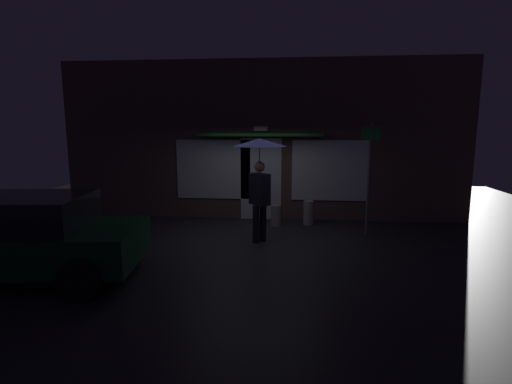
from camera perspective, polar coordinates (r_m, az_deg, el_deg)
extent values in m
plane|color=#26262B|center=(8.66, -0.52, -7.24)|extent=(18.00, 18.00, 0.00)
cube|color=brown|center=(10.64, 0.82, 7.51)|extent=(10.92, 0.30, 4.25)
cube|color=white|center=(10.55, 0.73, 1.90)|extent=(1.10, 0.04, 2.20)
cube|color=white|center=(10.71, -6.23, 3.30)|extent=(2.02, 0.04, 1.60)
cube|color=white|center=(10.53, 10.78, 3.09)|extent=(2.02, 0.04, 1.60)
cube|color=white|center=(10.38, 0.70, 9.25)|extent=(0.36, 0.16, 0.12)
cube|color=#144C19|center=(10.14, 0.58, 8.39)|extent=(3.20, 0.70, 0.08)
cylinder|color=black|center=(8.60, 1.03, -4.47)|extent=(0.15, 0.15, 0.83)
cylinder|color=black|center=(8.48, 0.00, -4.68)|extent=(0.15, 0.15, 0.83)
cube|color=black|center=(8.39, 0.53, 0.43)|extent=(0.49, 0.49, 0.67)
cube|color=silver|center=(8.49, -0.03, 0.54)|extent=(0.11, 0.11, 0.54)
cube|color=navy|center=(8.49, -0.03, 0.41)|extent=(0.05, 0.05, 0.43)
sphere|color=tan|center=(8.33, 0.53, 3.71)|extent=(0.23, 0.23, 0.23)
cylinder|color=slate|center=(8.32, 0.53, 4.21)|extent=(0.02, 0.02, 1.04)
cone|color=#14144C|center=(8.29, 0.54, 7.25)|extent=(1.13, 1.13, 0.16)
cube|color=#0C3F1E|center=(7.51, -31.12, -6.73)|extent=(4.00, 2.13, 0.60)
cube|color=black|center=(7.38, -31.49, -2.51)|extent=(2.30, 1.73, 0.52)
cylinder|color=black|center=(7.79, -19.46, -7.26)|extent=(0.66, 0.30, 0.64)
cylinder|color=black|center=(6.29, -24.27, -11.56)|extent=(0.66, 0.30, 0.64)
cylinder|color=#595B60|center=(9.31, 16.11, 1.73)|extent=(0.07, 0.07, 2.59)
cube|color=#198C33|center=(9.22, 16.43, 8.17)|extent=(0.40, 0.02, 0.30)
cylinder|color=#9E998E|center=(10.14, 7.67, -3.03)|extent=(0.27, 0.27, 0.62)
cylinder|color=#9E998E|center=(9.97, 2.92, -3.43)|extent=(0.26, 0.26, 0.53)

